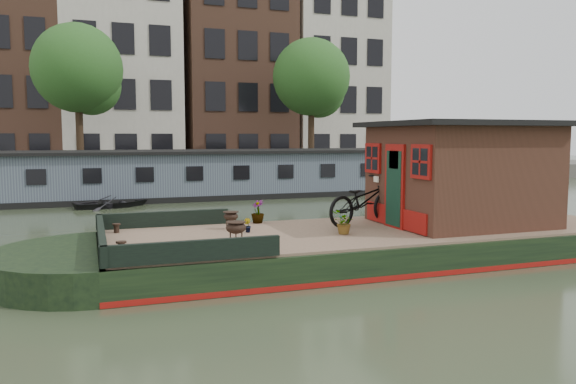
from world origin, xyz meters
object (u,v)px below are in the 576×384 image
object	(u,v)px
bicycle	(363,201)
brazier_rear	(231,220)
cabin	(460,172)
brazier_front	(236,233)
dinghy	(112,200)
potted_plant_a	(341,223)

from	to	relation	value
bicycle	brazier_rear	distance (m)	3.15
cabin	bicycle	world-z (taller)	cabin
bicycle	brazier_front	distance (m)	3.70
bicycle	brazier_rear	size ratio (longest dim) A/B	5.45
brazier_front	dinghy	bearing A→B (deg)	98.56
dinghy	brazier_front	bearing A→B (deg)	175.07
potted_plant_a	dinghy	xyz separation A→B (m)	(-4.29, 11.72, -0.56)
brazier_rear	dinghy	size ratio (longest dim) A/B	0.14
cabin	brazier_front	size ratio (longest dim) A/B	9.08
bicycle	brazier_front	bearing A→B (deg)	92.48
dinghy	bicycle	bearing A→B (deg)	-167.61
bicycle	dinghy	bearing A→B (deg)	6.82
potted_plant_a	brazier_rear	bearing A→B (deg)	149.30
potted_plant_a	bicycle	bearing A→B (deg)	41.43
cabin	brazier_front	xyz separation A→B (m)	(-5.65, -0.71, -1.01)
bicycle	brazier_rear	bearing A→B (deg)	63.62
potted_plant_a	brazier_rear	size ratio (longest dim) A/B	1.03
potted_plant_a	brazier_front	distance (m)	2.50
potted_plant_a	dinghy	world-z (taller)	potted_plant_a
potted_plant_a	brazier_front	world-z (taller)	brazier_front
bicycle	potted_plant_a	distance (m)	1.35
bicycle	brazier_front	size ratio (longest dim) A/B	4.94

